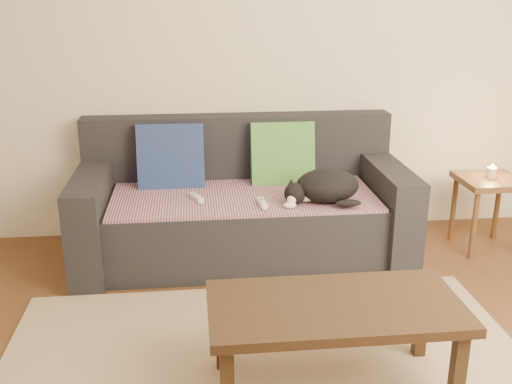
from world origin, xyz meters
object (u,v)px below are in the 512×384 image
(wii_remote_a, at_px, (197,198))
(side_table, at_px, (489,190))
(wii_remote_b, at_px, (262,203))
(sofa, at_px, (242,209))
(coffee_table, at_px, (335,314))
(cat, at_px, (325,187))

(wii_remote_a, relative_size, side_table, 0.30)
(wii_remote_b, xyz_separation_m, side_table, (1.55, 0.21, -0.04))
(sofa, bearing_deg, side_table, -3.38)
(sofa, relative_size, wii_remote_a, 14.00)
(wii_remote_a, relative_size, coffee_table, 0.14)
(wii_remote_a, distance_m, side_table, 1.94)
(sofa, relative_size, coffee_table, 1.96)
(wii_remote_a, bearing_deg, coffee_table, -178.75)
(wii_remote_b, relative_size, side_table, 0.30)
(sofa, height_order, coffee_table, sofa)
(side_table, relative_size, coffee_table, 0.47)
(sofa, distance_m, wii_remote_a, 0.37)
(cat, distance_m, wii_remote_a, 0.79)
(coffee_table, bearing_deg, side_table, 45.45)
(wii_remote_a, bearing_deg, wii_remote_b, -131.18)
(cat, relative_size, wii_remote_b, 3.54)
(wii_remote_b, bearing_deg, sofa, 11.49)
(sofa, height_order, wii_remote_a, sofa)
(cat, height_order, side_table, cat)
(wii_remote_a, xyz_separation_m, wii_remote_b, (0.39, -0.14, 0.00))
(cat, xyz_separation_m, wii_remote_b, (-0.39, -0.03, -0.08))
(cat, bearing_deg, wii_remote_a, -163.39)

